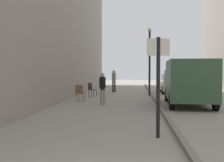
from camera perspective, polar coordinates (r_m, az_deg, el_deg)
ground_plane at (r=15.00m, az=2.88°, el=-4.63°), size 80.00×80.00×0.00m
kerb_strip at (r=15.03m, az=8.93°, el=-4.41°), size 0.16×40.00×0.12m
pedestrian_main_foreground at (r=23.59m, az=0.36°, el=0.32°), size 0.33×0.27×1.78m
pedestrian_mid_block at (r=14.80m, az=-1.88°, el=-1.05°), size 0.32×0.23×1.63m
delivery_van at (r=15.09m, az=14.70°, el=-0.02°), size 2.35×5.50×2.24m
parked_car at (r=23.33m, az=11.75°, el=-0.52°), size 1.87×4.21×1.45m
street_sign_post at (r=7.60m, az=9.03°, el=0.53°), size 0.59×0.17×2.60m
lamp_post at (r=20.77m, az=7.36°, el=4.74°), size 0.28×0.28×4.76m
cafe_chair_near_window at (r=16.48m, az=-6.31°, el=-2.13°), size 0.52×0.52×0.94m
cafe_chair_by_doorway at (r=19.42m, az=-4.04°, el=-1.49°), size 0.57×0.57×0.94m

